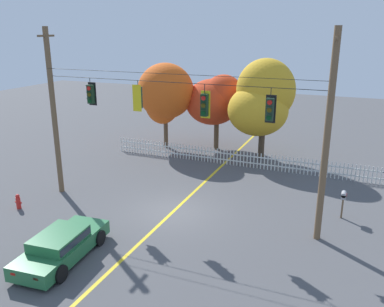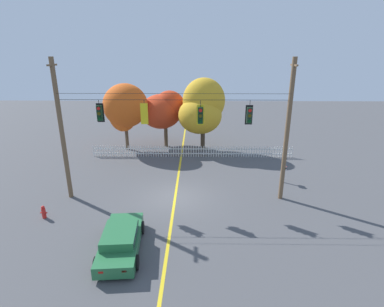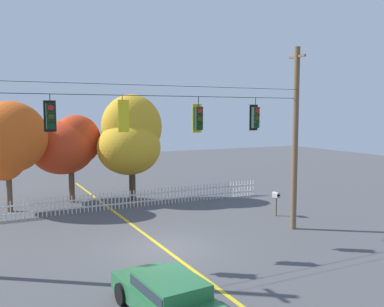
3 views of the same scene
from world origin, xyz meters
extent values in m
plane|color=#4C4C4F|center=(0.00, 0.00, 0.00)|extent=(80.00, 80.00, 0.00)
cube|color=gold|center=(0.00, 0.00, 0.00)|extent=(0.16, 36.00, 0.01)
cylinder|color=brown|center=(6.74, 0.00, 4.31)|extent=(0.28, 0.28, 8.63)
cube|color=brown|center=(6.74, 0.00, 8.18)|extent=(0.10, 1.10, 0.10)
cylinder|color=black|center=(0.00, 0.00, 6.25)|extent=(13.27, 0.02, 0.02)
cylinder|color=black|center=(0.00, -0.25, 6.64)|extent=(13.27, 0.02, 0.02)
cylinder|color=black|center=(-4.33, 0.00, 6.09)|extent=(0.03, 0.03, 0.33)
cube|color=black|center=(-4.33, 0.13, 5.47)|extent=(0.43, 0.02, 1.12)
cube|color=black|center=(-4.33, 0.00, 5.47)|extent=(0.30, 0.24, 0.90)
cylinder|color=red|center=(-4.33, -0.14, 5.77)|extent=(0.20, 0.03, 0.20)
cube|color=black|center=(-4.33, -0.18, 5.88)|extent=(0.22, 0.12, 0.06)
cylinder|color=#463B09|center=(-4.33, -0.14, 5.47)|extent=(0.20, 0.03, 0.20)
cube|color=black|center=(-4.33, -0.18, 5.58)|extent=(0.22, 0.12, 0.06)
cylinder|color=#073513|center=(-4.33, -0.14, 5.17)|extent=(0.20, 0.03, 0.20)
cube|color=black|center=(-4.33, -0.18, 5.28)|extent=(0.22, 0.12, 0.06)
cylinder|color=black|center=(-1.69, 0.00, 6.11)|extent=(0.03, 0.03, 0.30)
cube|color=yellow|center=(-1.69, -0.13, 5.46)|extent=(0.43, 0.02, 1.22)
cube|color=#1E3323|center=(-1.69, 0.00, 5.46)|extent=(0.30, 0.24, 0.99)
cylinder|color=red|center=(-1.69, 0.14, 5.79)|extent=(0.20, 0.03, 0.20)
cube|color=#1E3323|center=(-1.69, 0.18, 5.91)|extent=(0.22, 0.12, 0.06)
cylinder|color=#463B09|center=(-1.69, 0.14, 5.46)|extent=(0.20, 0.03, 0.20)
cube|color=#1E3323|center=(-1.69, 0.18, 5.58)|extent=(0.22, 0.12, 0.06)
cylinder|color=#073513|center=(-1.69, 0.14, 5.13)|extent=(0.20, 0.03, 0.20)
cube|color=#1E3323|center=(-1.69, 0.18, 5.25)|extent=(0.22, 0.12, 0.06)
cylinder|color=black|center=(1.58, 0.00, 6.04)|extent=(0.03, 0.03, 0.42)
cube|color=yellow|center=(1.58, 0.13, 5.35)|extent=(0.43, 0.02, 1.20)
cube|color=black|center=(1.58, 0.00, 5.35)|extent=(0.30, 0.24, 0.96)
cylinder|color=red|center=(1.58, -0.14, 5.67)|extent=(0.20, 0.03, 0.20)
cube|color=black|center=(1.58, -0.18, 5.79)|extent=(0.22, 0.12, 0.06)
cylinder|color=#463B09|center=(1.58, -0.14, 5.35)|extent=(0.20, 0.03, 0.20)
cube|color=black|center=(1.58, -0.18, 5.46)|extent=(0.22, 0.12, 0.06)
cylinder|color=#073513|center=(1.58, -0.14, 5.03)|extent=(0.20, 0.03, 0.20)
cube|color=black|center=(1.58, -0.18, 5.14)|extent=(0.22, 0.12, 0.06)
cylinder|color=black|center=(4.43, 0.00, 6.04)|extent=(0.03, 0.03, 0.42)
cube|color=black|center=(4.43, 0.13, 5.37)|extent=(0.43, 0.02, 1.16)
cube|color=#1E3323|center=(4.43, 0.00, 5.37)|extent=(0.30, 0.24, 0.93)
cylinder|color=red|center=(4.43, -0.14, 5.68)|extent=(0.20, 0.03, 0.20)
cube|color=#1E3323|center=(4.43, -0.18, 5.79)|extent=(0.22, 0.12, 0.06)
cylinder|color=#463B09|center=(4.43, -0.14, 5.37)|extent=(0.20, 0.03, 0.20)
cube|color=#1E3323|center=(4.43, -0.18, 5.48)|extent=(0.22, 0.12, 0.06)
cylinder|color=#073513|center=(4.43, -0.14, 5.06)|extent=(0.20, 0.03, 0.20)
cube|color=#1E3323|center=(4.43, -0.18, 5.17)|extent=(0.22, 0.12, 0.06)
cube|color=silver|center=(-5.81, 7.81, 0.51)|extent=(0.06, 0.04, 1.02)
cube|color=silver|center=(-5.59, 7.81, 0.51)|extent=(0.06, 0.04, 1.02)
cube|color=silver|center=(-5.37, 7.81, 0.51)|extent=(0.06, 0.04, 1.02)
cube|color=silver|center=(-5.14, 7.81, 0.51)|extent=(0.06, 0.04, 1.02)
cube|color=silver|center=(-4.92, 7.81, 0.51)|extent=(0.06, 0.04, 1.02)
cube|color=silver|center=(-4.70, 7.81, 0.51)|extent=(0.06, 0.04, 1.02)
cube|color=silver|center=(-4.47, 7.81, 0.51)|extent=(0.06, 0.04, 1.02)
cube|color=silver|center=(-4.25, 7.81, 0.51)|extent=(0.06, 0.04, 1.02)
cube|color=silver|center=(-4.03, 7.81, 0.51)|extent=(0.06, 0.04, 1.02)
cube|color=silver|center=(-3.80, 7.81, 0.51)|extent=(0.06, 0.04, 1.02)
cube|color=silver|center=(-3.58, 7.81, 0.51)|extent=(0.06, 0.04, 1.02)
cube|color=silver|center=(-3.36, 7.81, 0.51)|extent=(0.06, 0.04, 1.02)
cube|color=silver|center=(-3.13, 7.81, 0.51)|extent=(0.06, 0.04, 1.02)
cube|color=silver|center=(-2.91, 7.81, 0.51)|extent=(0.06, 0.04, 1.02)
cube|color=silver|center=(-2.69, 7.81, 0.51)|extent=(0.06, 0.04, 1.02)
cube|color=silver|center=(-2.46, 7.81, 0.51)|extent=(0.06, 0.04, 1.02)
cube|color=silver|center=(-2.24, 7.81, 0.51)|extent=(0.06, 0.04, 1.02)
cube|color=silver|center=(-2.01, 7.81, 0.51)|extent=(0.06, 0.04, 1.02)
cube|color=silver|center=(-1.79, 7.81, 0.51)|extent=(0.06, 0.04, 1.02)
cube|color=silver|center=(-1.57, 7.81, 0.51)|extent=(0.06, 0.04, 1.02)
cube|color=silver|center=(-1.34, 7.81, 0.51)|extent=(0.06, 0.04, 1.02)
cube|color=silver|center=(-1.12, 7.81, 0.51)|extent=(0.06, 0.04, 1.02)
cube|color=silver|center=(-0.90, 7.81, 0.51)|extent=(0.06, 0.04, 1.02)
cube|color=silver|center=(-0.67, 7.81, 0.51)|extent=(0.06, 0.04, 1.02)
cube|color=silver|center=(-0.45, 7.81, 0.51)|extent=(0.06, 0.04, 1.02)
cube|color=silver|center=(-0.23, 7.81, 0.51)|extent=(0.06, 0.04, 1.02)
cube|color=silver|center=(0.00, 7.81, 0.51)|extent=(0.06, 0.04, 1.02)
cube|color=silver|center=(0.22, 7.81, 0.51)|extent=(0.06, 0.04, 1.02)
cube|color=silver|center=(0.44, 7.81, 0.51)|extent=(0.06, 0.04, 1.02)
cube|color=silver|center=(0.67, 7.81, 0.51)|extent=(0.06, 0.04, 1.02)
cube|color=silver|center=(0.89, 7.81, 0.51)|extent=(0.06, 0.04, 1.02)
cube|color=silver|center=(1.11, 7.81, 0.51)|extent=(0.06, 0.04, 1.02)
cube|color=silver|center=(1.34, 7.81, 0.51)|extent=(0.06, 0.04, 1.02)
cube|color=silver|center=(1.56, 7.81, 0.51)|extent=(0.06, 0.04, 1.02)
cube|color=silver|center=(1.78, 7.81, 0.51)|extent=(0.06, 0.04, 1.02)
cube|color=silver|center=(2.01, 7.81, 0.51)|extent=(0.06, 0.04, 1.02)
cube|color=silver|center=(2.23, 7.81, 0.51)|extent=(0.06, 0.04, 1.02)
cube|color=silver|center=(2.45, 7.81, 0.51)|extent=(0.06, 0.04, 1.02)
cube|color=silver|center=(2.68, 7.81, 0.51)|extent=(0.06, 0.04, 1.02)
cube|color=silver|center=(2.90, 7.81, 0.51)|extent=(0.06, 0.04, 1.02)
cube|color=silver|center=(3.13, 7.81, 0.51)|extent=(0.06, 0.04, 1.02)
cube|color=silver|center=(3.35, 7.81, 0.51)|extent=(0.06, 0.04, 1.02)
cube|color=silver|center=(3.57, 7.81, 0.51)|extent=(0.06, 0.04, 1.02)
cube|color=silver|center=(3.80, 7.81, 0.51)|extent=(0.06, 0.04, 1.02)
cube|color=silver|center=(4.02, 7.81, 0.51)|extent=(0.06, 0.04, 1.02)
cube|color=silver|center=(4.24, 7.81, 0.51)|extent=(0.06, 0.04, 1.02)
cube|color=silver|center=(4.47, 7.81, 0.51)|extent=(0.06, 0.04, 1.02)
cube|color=silver|center=(4.69, 7.81, 0.51)|extent=(0.06, 0.04, 1.02)
cube|color=silver|center=(4.91, 7.81, 0.51)|extent=(0.06, 0.04, 1.02)
cube|color=silver|center=(5.14, 7.81, 0.51)|extent=(0.06, 0.04, 1.02)
cube|color=silver|center=(5.36, 7.81, 0.51)|extent=(0.06, 0.04, 1.02)
cube|color=silver|center=(5.58, 7.81, 0.51)|extent=(0.06, 0.04, 1.02)
cube|color=silver|center=(5.81, 7.81, 0.51)|extent=(0.06, 0.04, 1.02)
cube|color=silver|center=(6.03, 7.81, 0.51)|extent=(0.06, 0.04, 1.02)
cube|color=silver|center=(6.25, 7.81, 0.51)|extent=(0.06, 0.04, 1.02)
cube|color=silver|center=(6.48, 7.81, 0.51)|extent=(0.06, 0.04, 1.02)
cube|color=silver|center=(6.70, 7.81, 0.51)|extent=(0.06, 0.04, 1.02)
cube|color=silver|center=(6.92, 7.81, 0.51)|extent=(0.06, 0.04, 1.02)
cube|color=silver|center=(7.15, 7.81, 0.51)|extent=(0.06, 0.04, 1.02)
cube|color=silver|center=(7.37, 7.81, 0.51)|extent=(0.06, 0.04, 1.02)
cube|color=silver|center=(7.60, 7.81, 0.51)|extent=(0.06, 0.04, 1.02)
cube|color=silver|center=(7.82, 7.81, 0.51)|extent=(0.06, 0.04, 1.02)
cube|color=silver|center=(8.04, 7.81, 0.51)|extent=(0.06, 0.04, 1.02)
cube|color=silver|center=(8.27, 7.81, 0.51)|extent=(0.06, 0.04, 1.02)
cube|color=silver|center=(8.49, 7.81, 0.51)|extent=(0.06, 0.04, 1.02)
cube|color=silver|center=(8.71, 7.81, 0.51)|extent=(0.06, 0.04, 1.02)
cube|color=silver|center=(8.94, 7.81, 0.51)|extent=(0.06, 0.04, 1.02)
cube|color=silver|center=(9.16, 7.81, 0.51)|extent=(0.06, 0.04, 1.02)
cube|color=silver|center=(9.38, 7.81, 0.51)|extent=(0.06, 0.04, 1.02)
cube|color=silver|center=(9.61, 7.81, 0.51)|extent=(0.06, 0.04, 1.02)
cube|color=silver|center=(9.83, 7.81, 0.51)|extent=(0.06, 0.04, 1.02)
cube|color=silver|center=(1.00, 7.84, 0.31)|extent=(17.66, 0.03, 0.08)
cube|color=silver|center=(1.00, 7.84, 0.73)|extent=(17.66, 0.03, 0.08)
cylinder|color=brown|center=(-5.27, 9.96, 1.32)|extent=(0.31, 0.31, 2.64)
ellipsoid|color=#DB5619|center=(-5.47, 9.89, 3.57)|extent=(2.68, 2.63, 3.54)
ellipsoid|color=#DB5619|center=(-5.14, 9.79, 4.24)|extent=(4.08, 3.82, 3.99)
cylinder|color=brown|center=(-1.64, 10.96, 1.28)|extent=(0.35, 0.35, 2.55)
ellipsoid|color=red|center=(-2.08, 11.29, 3.42)|extent=(3.98, 3.85, 3.33)
ellipsoid|color=red|center=(-1.23, 11.20, 3.86)|extent=(3.05, 2.59, 3.16)
cylinder|color=#473828|center=(1.96, 9.93, 1.25)|extent=(0.41, 0.41, 2.49)
ellipsoid|color=gold|center=(1.67, 9.61, 3.38)|extent=(3.98, 3.73, 3.37)
ellipsoid|color=gold|center=(1.97, 9.79, 4.01)|extent=(3.30, 2.92, 3.70)
ellipsoid|color=gold|center=(2.02, 10.05, 4.67)|extent=(3.88, 3.26, 4.13)
cube|color=#286B3D|center=(-2.15, -5.39, 0.45)|extent=(2.03, 4.41, 0.55)
cube|color=#286B3D|center=(-2.14, -5.54, 0.94)|extent=(1.64, 2.17, 0.42)
cube|color=#232D38|center=(-2.14, -5.54, 0.94)|extent=(1.67, 2.09, 0.27)
cylinder|color=black|center=(-3.10, -4.13, 0.32)|extent=(0.23, 0.65, 0.64)
cylinder|color=black|center=(-1.42, -4.00, 0.32)|extent=(0.23, 0.65, 0.64)
cube|color=white|center=(-2.79, -3.31, 0.55)|extent=(0.20, 0.06, 0.10)
cube|color=white|center=(-1.87, -3.23, 0.55)|extent=(0.20, 0.06, 0.10)
cube|color=brown|center=(7.58, 2.45, 0.50)|extent=(0.08, 0.08, 1.00)
cube|color=#99999E|center=(7.58, 2.45, 1.11)|extent=(0.22, 0.44, 0.20)
cylinder|color=#99999E|center=(7.58, 2.45, 1.21)|extent=(0.22, 0.44, 0.22)
cube|color=red|center=(7.71, 2.35, 1.22)|extent=(0.02, 0.08, 0.12)
camera|label=1|loc=(7.71, -16.10, 8.50)|focal=37.64mm
camera|label=2|loc=(1.34, -17.10, 8.85)|focal=27.70mm
camera|label=3|loc=(-6.56, -15.75, 5.62)|focal=39.72mm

